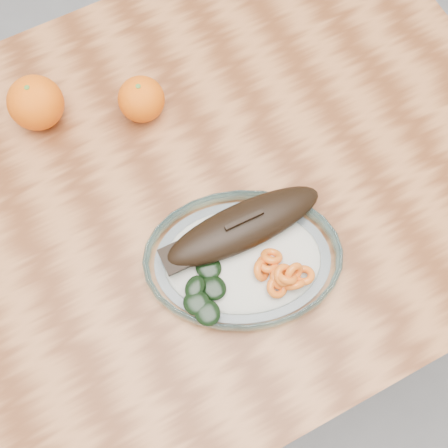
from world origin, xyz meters
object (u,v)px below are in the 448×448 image
(dining_table, at_px, (168,221))
(plated_meal, at_px, (243,257))
(orange_right, at_px, (141,99))
(orange_left, at_px, (36,103))

(dining_table, relative_size, plated_meal, 1.74)
(dining_table, height_order, orange_right, orange_right)
(plated_meal, bearing_deg, dining_table, 137.49)
(orange_left, bearing_deg, plated_meal, -64.59)
(plated_meal, height_order, orange_right, plated_meal)
(dining_table, distance_m, plated_meal, 0.20)
(dining_table, height_order, plated_meal, plated_meal)
(dining_table, relative_size, orange_right, 16.06)
(dining_table, distance_m, orange_right, 0.21)
(orange_right, bearing_deg, dining_table, -104.63)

